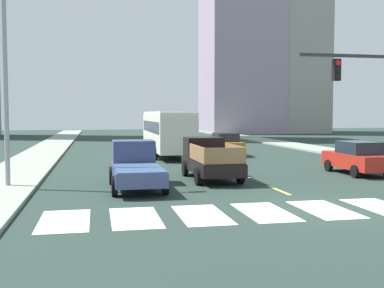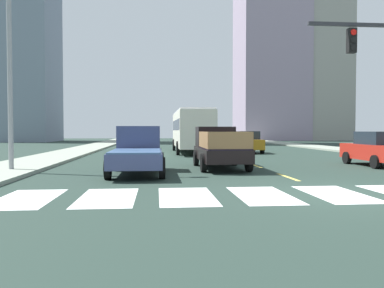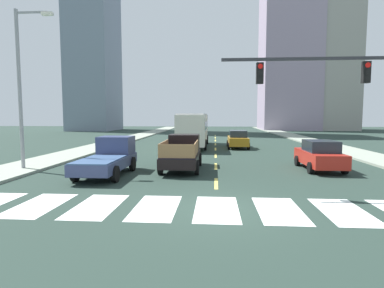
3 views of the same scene
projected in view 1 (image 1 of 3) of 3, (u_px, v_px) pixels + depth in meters
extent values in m
plane|color=#23342D|center=(324.00, 209.00, 15.65)|extent=(160.00, 160.00, 0.00)
cube|color=gray|center=(352.00, 155.00, 35.54)|extent=(3.24, 110.00, 0.15)
cube|color=gray|center=(32.00, 161.00, 30.96)|extent=(3.24, 110.00, 0.15)
cube|color=white|center=(64.00, 221.00, 13.99)|extent=(1.47, 3.07, 0.01)
cube|color=white|center=(135.00, 218.00, 14.41)|extent=(1.47, 3.07, 0.01)
cube|color=white|center=(202.00, 215.00, 14.82)|extent=(1.47, 3.07, 0.01)
cube|color=white|center=(265.00, 212.00, 15.24)|extent=(1.47, 3.07, 0.01)
cube|color=white|center=(324.00, 209.00, 15.65)|extent=(1.47, 3.07, 0.01)
cube|color=white|center=(381.00, 207.00, 16.07)|extent=(1.47, 3.07, 0.01)
cube|color=#E0CC55|center=(279.00, 190.00, 19.56)|extent=(0.16, 2.40, 0.01)
cube|color=#E0CC55|center=(242.00, 175.00, 24.45)|extent=(0.16, 2.40, 0.01)
cube|color=#E0CC55|center=(218.00, 165.00, 29.34)|extent=(0.16, 2.40, 0.01)
cube|color=#E0CC55|center=(200.00, 157.00, 34.23)|extent=(0.16, 2.40, 0.01)
cube|color=#E0CC55|center=(187.00, 152.00, 39.12)|extent=(0.16, 2.40, 0.01)
cube|color=#E0CC55|center=(177.00, 148.00, 44.01)|extent=(0.16, 2.40, 0.01)
cube|color=#E0CC55|center=(169.00, 144.00, 48.90)|extent=(0.16, 2.40, 0.01)
cube|color=#E0CC55|center=(162.00, 141.00, 53.79)|extent=(0.16, 2.40, 0.01)
cube|color=black|center=(211.00, 166.00, 22.64)|extent=(1.96, 5.20, 0.56)
cube|color=black|center=(203.00, 147.00, 24.25)|extent=(1.84, 1.60, 1.00)
cube|color=#19232D|center=(201.00, 143.00, 24.67)|extent=(1.72, 0.08, 0.56)
cube|color=black|center=(216.00, 161.00, 21.69)|extent=(1.84, 3.30, 0.06)
cylinder|color=black|center=(185.00, 168.00, 23.99)|extent=(0.22, 0.80, 0.80)
cylinder|color=black|center=(222.00, 167.00, 24.38)|extent=(0.22, 0.80, 0.80)
cylinder|color=black|center=(198.00, 176.00, 20.94)|extent=(0.22, 0.80, 0.80)
cylinder|color=black|center=(240.00, 175.00, 21.33)|extent=(0.22, 0.80, 0.80)
cube|color=olive|center=(197.00, 153.00, 21.49)|extent=(0.06, 3.17, 0.70)
cube|color=olive|center=(235.00, 153.00, 21.84)|extent=(0.06, 3.17, 0.70)
cube|color=olive|center=(225.00, 156.00, 20.12)|extent=(1.80, 0.06, 0.70)
cube|color=navy|center=(137.00, 173.00, 19.80)|extent=(1.96, 5.20, 0.56)
cube|color=navy|center=(133.00, 151.00, 21.41)|extent=(1.84, 1.60, 1.00)
cube|color=#19232D|center=(133.00, 147.00, 21.83)|extent=(1.72, 0.08, 0.56)
cube|color=#324C73|center=(139.00, 168.00, 18.85)|extent=(1.84, 3.30, 0.06)
cylinder|color=black|center=(112.00, 176.00, 21.15)|extent=(0.22, 0.80, 0.80)
cylinder|color=black|center=(155.00, 174.00, 21.54)|extent=(0.22, 0.80, 0.80)
cylinder|color=black|center=(115.00, 186.00, 18.09)|extent=(0.22, 0.80, 0.80)
cylinder|color=black|center=(165.00, 184.00, 18.48)|extent=(0.22, 0.80, 0.80)
cube|color=silver|center=(167.00, 131.00, 35.40)|extent=(2.50, 10.80, 2.70)
cube|color=#19232D|center=(167.00, 126.00, 35.38)|extent=(2.52, 9.94, 0.80)
cube|color=silver|center=(167.00, 112.00, 35.31)|extent=(2.40, 10.37, 0.12)
cylinder|color=black|center=(146.00, 146.00, 38.51)|extent=(0.22, 1.00, 1.00)
cylinder|color=black|center=(176.00, 146.00, 39.01)|extent=(0.22, 1.00, 1.00)
cylinder|color=black|center=(156.00, 153.00, 32.33)|extent=(0.22, 1.00, 1.00)
cylinder|color=black|center=(191.00, 152.00, 32.83)|extent=(0.22, 1.00, 1.00)
cube|color=#AA7318|center=(225.00, 146.00, 35.71)|extent=(1.80, 4.40, 0.76)
cube|color=#1E2833|center=(226.00, 137.00, 35.52)|extent=(1.58, 2.11, 0.64)
cylinder|color=black|center=(209.00, 150.00, 36.89)|extent=(0.22, 0.64, 0.64)
cylinder|color=black|center=(231.00, 150.00, 37.25)|extent=(0.22, 0.64, 0.64)
cylinder|color=black|center=(218.00, 153.00, 34.22)|extent=(0.22, 0.64, 0.64)
cylinder|color=black|center=(242.00, 153.00, 34.58)|extent=(0.22, 0.64, 0.64)
cube|color=red|center=(357.00, 161.00, 24.78)|extent=(1.80, 4.40, 0.76)
cube|color=#1E2833|center=(359.00, 148.00, 24.58)|extent=(1.58, 2.11, 0.64)
cylinder|color=black|center=(329.00, 165.00, 25.95)|extent=(0.22, 0.64, 0.64)
cylinder|color=black|center=(358.00, 165.00, 26.31)|extent=(0.22, 0.64, 0.64)
cylinder|color=black|center=(355.00, 171.00, 23.29)|extent=(0.22, 0.64, 0.64)
cube|color=black|center=(336.00, 70.00, 18.18)|extent=(0.28, 0.24, 0.84)
cylinder|color=red|center=(338.00, 63.00, 18.04)|extent=(0.20, 0.04, 0.20)
cylinder|color=black|center=(338.00, 70.00, 18.06)|extent=(0.20, 0.04, 0.20)
cylinder|color=black|center=(338.00, 76.00, 18.07)|extent=(0.20, 0.04, 0.20)
cylinder|color=gray|center=(5.00, 82.00, 19.67)|extent=(0.20, 0.20, 9.00)
cube|color=#9C8AA0|center=(241.00, 24.00, 76.80)|extent=(11.74, 11.39, 35.47)
cube|color=#9C9A91|center=(293.00, 26.00, 78.76)|extent=(8.95, 11.15, 35.35)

